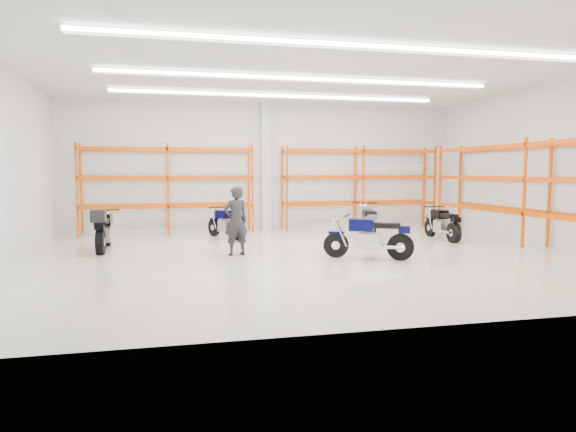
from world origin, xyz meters
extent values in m
plane|color=silver|center=(0.00, 0.00, 0.00)|extent=(14.00, 14.00, 0.00)
cube|color=white|center=(0.00, 6.00, 2.25)|extent=(14.00, 0.02, 4.50)
cube|color=white|center=(0.00, -6.00, 2.25)|extent=(14.00, 0.02, 4.50)
cube|color=white|center=(7.00, 0.00, 2.25)|extent=(0.02, 12.00, 4.50)
cube|color=white|center=(0.00, 0.00, 4.50)|extent=(14.00, 12.00, 0.02)
cube|color=white|center=(0.00, -3.00, 4.40)|extent=(10.00, 0.22, 0.10)
cube|color=white|center=(0.00, 0.50, 4.40)|extent=(10.00, 0.22, 0.10)
cube|color=white|center=(0.00, 3.50, 4.40)|extent=(10.00, 0.22, 0.10)
cylinder|color=black|center=(0.57, -0.41, 0.31)|extent=(0.60, 0.39, 0.61)
cylinder|color=black|center=(1.92, -1.13, 0.32)|extent=(0.64, 0.46, 0.63)
cylinder|color=silver|center=(0.57, -0.41, 0.31)|extent=(0.25, 0.22, 0.20)
cylinder|color=silver|center=(1.92, -1.13, 0.32)|extent=(0.29, 0.28, 0.22)
cube|color=#070A3A|center=(0.57, -0.41, 0.61)|extent=(0.40, 0.31, 0.06)
cube|color=#B7B7BC|center=(1.27, -0.78, 0.43)|extent=(0.64, 0.57, 0.39)
cube|color=#A5A5AA|center=(1.61, -0.96, 0.33)|extent=(0.69, 0.44, 0.08)
cube|color=#070A3A|center=(1.11, -0.70, 0.81)|extent=(0.67, 0.57, 0.29)
cube|color=black|center=(1.61, -0.96, 0.81)|extent=(0.74, 0.58, 0.12)
cube|color=#070A3A|center=(1.99, -1.16, 0.73)|extent=(0.34, 0.32, 0.16)
cylinder|color=black|center=(0.80, -0.54, 1.04)|extent=(0.36, 0.65, 0.04)
sphere|color=silver|center=(0.53, -0.40, 0.88)|extent=(0.19, 0.19, 0.19)
cylinder|color=silver|center=(1.57, -1.13, 0.33)|extent=(0.72, 0.44, 0.09)
cylinder|color=black|center=(-5.05, 2.85, 0.30)|extent=(0.13, 0.61, 0.61)
cylinder|color=black|center=(-5.07, 1.34, 0.31)|extent=(0.19, 0.63, 0.63)
cylinder|color=silver|center=(-5.05, 2.85, 0.30)|extent=(0.14, 0.20, 0.20)
cylinder|color=silver|center=(-5.07, 1.34, 0.31)|extent=(0.20, 0.22, 0.22)
cube|color=black|center=(-5.05, 2.85, 0.61)|extent=(0.16, 0.37, 0.06)
cube|color=#B7B7BC|center=(-5.06, 2.06, 0.43)|extent=(0.37, 0.53, 0.38)
cube|color=#A5A5AA|center=(-5.06, 1.68, 0.32)|extent=(0.13, 0.71, 0.08)
cube|color=black|center=(-5.06, 2.25, 0.81)|extent=(0.35, 0.57, 0.28)
cube|color=black|center=(-5.06, 1.68, 0.81)|extent=(0.31, 0.67, 0.12)
cube|color=black|center=(-5.07, 1.25, 0.73)|extent=(0.23, 0.27, 0.16)
cylinder|color=black|center=(-5.06, 2.59, 1.03)|extent=(0.71, 0.04, 0.04)
sphere|color=silver|center=(-5.05, 2.89, 0.87)|extent=(0.19, 0.19, 0.19)
cylinder|color=silver|center=(-5.23, 1.64, 0.32)|extent=(0.10, 0.76, 0.09)
cube|color=black|center=(-5.07, 1.13, 0.99)|extent=(0.35, 0.39, 0.30)
cylinder|color=black|center=(-1.97, 4.42, 0.28)|extent=(0.35, 0.54, 0.55)
cylinder|color=black|center=(-1.34, 3.18, 0.29)|extent=(0.41, 0.59, 0.57)
cylinder|color=silver|center=(-1.97, 4.42, 0.28)|extent=(0.20, 0.22, 0.18)
cylinder|color=silver|center=(-1.34, 3.18, 0.29)|extent=(0.26, 0.26, 0.20)
cube|color=#020340|center=(-1.97, 4.42, 0.55)|extent=(0.27, 0.36, 0.06)
cube|color=#B7B7BC|center=(-1.65, 3.78, 0.39)|extent=(0.51, 0.58, 0.35)
cube|color=#A5A5AA|center=(-1.49, 3.46, 0.30)|extent=(0.39, 0.63, 0.07)
cube|color=#020340|center=(-1.72, 3.93, 0.74)|extent=(0.51, 0.60, 0.26)
cube|color=black|center=(-1.49, 3.46, 0.74)|extent=(0.52, 0.67, 0.11)
cube|color=#020340|center=(-1.31, 3.12, 0.67)|extent=(0.29, 0.31, 0.15)
cylinder|color=black|center=(-1.86, 4.21, 0.94)|extent=(0.59, 0.32, 0.03)
sphere|color=silver|center=(-1.99, 4.45, 0.79)|extent=(0.18, 0.18, 0.18)
cylinder|color=silver|center=(-1.60, 3.36, 0.30)|extent=(0.39, 0.66, 0.08)
cylinder|color=black|center=(2.59, 2.98, 0.33)|extent=(0.28, 0.67, 0.66)
cylinder|color=black|center=(2.20, 1.38, 0.34)|extent=(0.35, 0.71, 0.68)
cylinder|color=silver|center=(2.59, 2.98, 0.33)|extent=(0.20, 0.25, 0.22)
cylinder|color=silver|center=(2.20, 1.38, 0.34)|extent=(0.27, 0.29, 0.24)
cube|color=#9B9BA0|center=(2.59, 2.98, 0.66)|extent=(0.25, 0.42, 0.07)
cube|color=#B7B7BC|center=(2.39, 2.15, 0.46)|extent=(0.52, 0.65, 0.42)
cube|color=#A5A5AA|center=(2.29, 1.74, 0.35)|extent=(0.31, 0.78, 0.09)
cube|color=#9B9BA0|center=(2.44, 2.34, 0.88)|extent=(0.51, 0.68, 0.31)
cube|color=black|center=(2.29, 1.74, 0.88)|extent=(0.49, 0.78, 0.13)
cube|color=#9B9BA0|center=(2.18, 1.30, 0.79)|extent=(0.30, 0.33, 0.18)
cylinder|color=black|center=(2.52, 2.70, 1.12)|extent=(0.75, 0.22, 0.04)
sphere|color=silver|center=(2.60, 3.02, 0.94)|extent=(0.21, 0.21, 0.21)
cylinder|color=silver|center=(2.11, 1.74, 0.35)|extent=(0.29, 0.82, 0.10)
cylinder|color=black|center=(4.77, 2.70, 0.29)|extent=(0.13, 0.58, 0.58)
cylinder|color=black|center=(4.73, 1.25, 0.30)|extent=(0.19, 0.60, 0.60)
cylinder|color=silver|center=(4.77, 2.70, 0.29)|extent=(0.14, 0.20, 0.19)
cylinder|color=silver|center=(4.73, 1.25, 0.30)|extent=(0.20, 0.22, 0.21)
cube|color=black|center=(4.77, 2.70, 0.58)|extent=(0.15, 0.35, 0.06)
cube|color=#B7B7BC|center=(4.75, 1.95, 0.40)|extent=(0.36, 0.51, 0.37)
cube|color=#A5A5AA|center=(4.74, 1.58, 0.31)|extent=(0.13, 0.68, 0.08)
cube|color=black|center=(4.75, 2.12, 0.77)|extent=(0.34, 0.55, 0.27)
cube|color=black|center=(4.74, 1.58, 0.77)|extent=(0.30, 0.64, 0.12)
cube|color=black|center=(4.73, 1.18, 0.69)|extent=(0.22, 0.26, 0.15)
cylinder|color=black|center=(4.76, 2.45, 0.98)|extent=(0.67, 0.05, 0.03)
sphere|color=silver|center=(4.77, 2.74, 0.83)|extent=(0.18, 0.18, 0.18)
cylinder|color=silver|center=(4.59, 1.55, 0.31)|extent=(0.10, 0.72, 0.09)
imported|color=black|center=(-1.76, 0.50, 0.86)|extent=(0.72, 0.57, 1.72)
cube|color=white|center=(0.00, 5.82, 2.25)|extent=(0.32, 0.32, 4.50)
cube|color=#F3460F|center=(-6.20, 5.88, 1.50)|extent=(0.07, 0.07, 3.00)
cube|color=#F3460F|center=(-6.20, 5.08, 1.50)|extent=(0.07, 0.07, 3.00)
cube|color=#F3460F|center=(-3.40, 5.88, 1.50)|extent=(0.07, 0.07, 3.00)
cube|color=#F3460F|center=(-3.40, 5.08, 1.50)|extent=(0.07, 0.07, 3.00)
cube|color=#F3460F|center=(-0.60, 5.88, 1.50)|extent=(0.07, 0.07, 3.00)
cube|color=#F3460F|center=(-0.60, 5.08, 1.50)|extent=(0.07, 0.07, 3.00)
cube|color=#F3460F|center=(-3.40, 5.88, 0.94)|extent=(5.60, 0.07, 0.12)
cube|color=#F3460F|center=(-3.40, 5.08, 0.94)|extent=(5.60, 0.07, 0.12)
cube|color=#F3460F|center=(-3.40, 5.88, 1.88)|extent=(5.60, 0.07, 0.12)
cube|color=#F3460F|center=(-3.40, 5.08, 1.88)|extent=(5.60, 0.07, 0.12)
cube|color=#F3460F|center=(-3.40, 5.88, 2.81)|extent=(5.60, 0.07, 0.12)
cube|color=#F3460F|center=(-3.40, 5.08, 2.81)|extent=(5.60, 0.07, 0.12)
cube|color=#F3460F|center=(0.60, 5.88, 1.50)|extent=(0.07, 0.07, 3.00)
cube|color=#F3460F|center=(0.60, 5.08, 1.50)|extent=(0.07, 0.07, 3.00)
cube|color=#F3460F|center=(3.40, 5.88, 1.50)|extent=(0.07, 0.07, 3.00)
cube|color=#F3460F|center=(3.40, 5.08, 1.50)|extent=(0.07, 0.07, 3.00)
cube|color=#F3460F|center=(6.20, 5.88, 1.50)|extent=(0.07, 0.07, 3.00)
cube|color=#F3460F|center=(6.20, 5.08, 1.50)|extent=(0.07, 0.07, 3.00)
cube|color=#F3460F|center=(3.40, 5.88, 0.94)|extent=(5.60, 0.07, 0.12)
cube|color=#F3460F|center=(3.40, 5.08, 0.94)|extent=(5.60, 0.07, 0.12)
cube|color=#F3460F|center=(3.40, 5.88, 1.88)|extent=(5.60, 0.07, 0.12)
cube|color=#F3460F|center=(3.40, 5.08, 1.88)|extent=(5.60, 0.07, 0.12)
cube|color=#F3460F|center=(3.40, 5.88, 2.81)|extent=(5.60, 0.07, 0.12)
cube|color=#F3460F|center=(3.40, 5.08, 2.81)|extent=(5.60, 0.07, 0.12)
cube|color=#F3460F|center=(6.88, 0.00, 1.50)|extent=(0.07, 0.07, 3.00)
cube|color=#F3460F|center=(6.08, 0.00, 1.50)|extent=(0.07, 0.07, 3.00)
cube|color=#F3460F|center=(6.88, 4.50, 1.50)|extent=(0.07, 0.07, 3.00)
cube|color=#F3460F|center=(6.08, 4.50, 1.50)|extent=(0.07, 0.07, 3.00)
cube|color=#F3460F|center=(6.88, 0.00, 0.94)|extent=(0.07, 9.00, 0.12)
cube|color=#F3460F|center=(6.08, 0.00, 0.94)|extent=(0.07, 9.00, 0.12)
cube|color=#F3460F|center=(6.88, 0.00, 1.88)|extent=(0.07, 9.00, 0.12)
cube|color=#F3460F|center=(6.08, 0.00, 1.88)|extent=(0.07, 9.00, 0.12)
cube|color=#F3460F|center=(6.88, 0.00, 2.81)|extent=(0.07, 9.00, 0.12)
cube|color=#F3460F|center=(6.08, 0.00, 2.81)|extent=(0.07, 9.00, 0.12)
camera|label=1|loc=(-3.35, -12.16, 2.09)|focal=32.00mm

